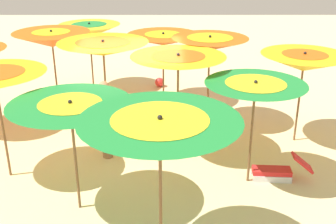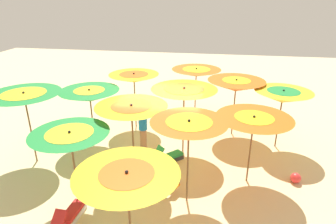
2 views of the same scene
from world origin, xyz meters
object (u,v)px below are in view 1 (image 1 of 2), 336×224
object	(u,v)px
beach_umbrella_4	(255,91)
beach_umbrella_5	(178,63)
beach_umbrella_3	(90,31)
beach_umbrella_8	(160,130)
beach_umbrella_9	(71,114)
lounger_0	(278,170)
lounger_2	(189,133)
beach_umbrella_6	(103,49)
beach_umbrella_1	(210,44)
beachgoer_0	(106,118)
lounger_1	(136,129)
beach_umbrella_2	(163,40)
beach_umbrella_0	(304,62)
beach_ball	(160,82)
beach_umbrella_7	(52,39)

from	to	relation	value
beach_umbrella_4	beach_umbrella_5	distance (m)	1.87
beach_umbrella_3	beach_umbrella_8	size ratio (longest dim) A/B	0.89
beach_umbrella_9	lounger_0	size ratio (longest dim) A/B	1.74
beach_umbrella_4	lounger_2	distance (m)	2.89
beach_umbrella_4	beach_umbrella_6	bearing A→B (deg)	-127.17
lounger_2	beach_umbrella_1	bearing A→B (deg)	177.87
beach_umbrella_4	beach_umbrella_8	size ratio (longest dim) A/B	0.88
beach_umbrella_5	lounger_2	size ratio (longest dim) A/B	1.84
beach_umbrella_9	beachgoer_0	distance (m)	2.22
beach_umbrella_1	lounger_1	xyz separation A→B (m)	(0.80, -1.89, -2.02)
lounger_0	beach_umbrella_3	bearing A→B (deg)	-46.35
beach_umbrella_2	lounger_1	bearing A→B (deg)	-15.31
beach_umbrella_0	beachgoer_0	world-z (taller)	beach_umbrella_0
beach_umbrella_6	beachgoer_0	xyz separation A→B (m)	(1.41, 0.18, -1.24)
beach_umbrella_4	beach_ball	distance (m)	6.62
beach_umbrella_1	beach_umbrella_6	world-z (taller)	beach_umbrella_1
beach_umbrella_4	beach_umbrella_9	size ratio (longest dim) A/B	1.02
beach_umbrella_0	beach_umbrella_4	bearing A→B (deg)	-38.32
beach_umbrella_2	lounger_0	world-z (taller)	beach_umbrella_2
beach_umbrella_0	beachgoer_0	size ratio (longest dim) A/B	1.24
beach_umbrella_2	lounger_1	xyz separation A→B (m)	(2.52, -0.69, -1.74)
beach_ball	lounger_1	bearing A→B (deg)	-7.78
lounger_1	beach_umbrella_1	bearing A→B (deg)	-112.53
beach_umbrella_0	beach_umbrella_7	xyz separation A→B (m)	(-2.35, -6.50, 0.02)
beachgoer_0	lounger_1	bearing A→B (deg)	27.11
beach_umbrella_0	lounger_0	world-z (taller)	beach_umbrella_0
beach_umbrella_6	lounger_0	size ratio (longest dim) A/B	1.96
beach_umbrella_4	beach_umbrella_8	world-z (taller)	beach_umbrella_8
beach_umbrella_8	lounger_0	distance (m)	4.02
lounger_2	beach_ball	xyz separation A→B (m)	(-4.10, -0.82, -0.04)
beach_ball	beach_umbrella_4	bearing A→B (deg)	17.90
beach_umbrella_0	beach_umbrella_5	xyz separation A→B (m)	(0.75, -2.97, 0.20)
lounger_1	beach_umbrella_2	bearing A→B (deg)	-60.89
beach_umbrella_2	beach_umbrella_3	distance (m)	2.68
beach_umbrella_3	beach_umbrella_9	xyz separation A→B (m)	(6.77, 0.84, -0.06)
beach_umbrella_8	beachgoer_0	xyz separation A→B (m)	(-3.44, -1.28, -1.31)
beach_umbrella_5	lounger_1	world-z (taller)	beach_umbrella_5
beach_umbrella_2	lounger_1	world-z (taller)	beach_umbrella_2
beach_umbrella_7	beach_umbrella_8	world-z (taller)	beach_umbrella_8
beach_umbrella_6	beach_umbrella_4	bearing A→B (deg)	52.83
beach_umbrella_7	beach_umbrella_2	bearing A→B (deg)	95.91
beachgoer_0	beach_umbrella_8	bearing A→B (deg)	-103.04
beach_umbrella_9	beach_ball	distance (m)	7.33
beach_umbrella_2	lounger_0	bearing A→B (deg)	28.25
beach_umbrella_4	beach_umbrella_8	xyz separation A→B (m)	(2.38, -1.79, 0.28)
beach_umbrella_3	lounger_2	world-z (taller)	beach_umbrella_3
beach_umbrella_5	lounger_2	xyz separation A→B (m)	(-0.78, 0.32, -2.03)
beach_umbrella_2	lounger_2	size ratio (longest dim) A/B	1.64
beach_umbrella_1	beach_umbrella_3	size ratio (longest dim) A/B	1.10
beach_umbrella_1	beach_ball	bearing A→B (deg)	-156.98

